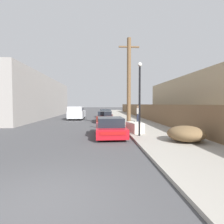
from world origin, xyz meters
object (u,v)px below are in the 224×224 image
discarded_fridge (135,127)px  brush_pile (186,134)px  car_parked_mid (105,117)px  street_lamp (140,93)px  pedestrian (138,113)px  utility_pole (129,82)px  car_parked_far (105,114)px  parked_sports_car_red (110,128)px  pickup_truck (77,113)px

discarded_fridge → brush_pile: bearing=-69.4°
discarded_fridge → car_parked_mid: (-1.89, 8.51, 0.15)m
street_lamp → brush_pile: size_ratio=2.29×
car_parked_mid → brush_pile: car_parked_mid is taller
discarded_fridge → pedestrian: pedestrian is taller
discarded_fridge → utility_pole: (0.07, 3.12, 3.61)m
street_lamp → brush_pile: 3.53m
car_parked_far → pedestrian: bearing=-66.4°
brush_pile → pedestrian: bearing=91.5°
parked_sports_car_red → pedestrian: (3.61, 8.35, 0.48)m
car_parked_mid → car_parked_far: (0.12, 6.59, 0.00)m
discarded_fridge → pickup_truck: (-5.74, 12.06, 0.44)m
parked_sports_car_red → street_lamp: bearing=-20.5°
car_parked_mid → brush_pile: bearing=-68.1°
parked_sports_car_red → street_lamp: street_lamp is taller
brush_pile → car_parked_mid: bearing=108.6°
discarded_fridge → pickup_truck: size_ratio=0.36×
car_parked_mid → street_lamp: 10.45m
utility_pole → brush_pile: 7.62m
car_parked_mid → street_lamp: (1.88, -10.05, 2.15)m
car_parked_far → pickup_truck: (-3.97, -3.05, 0.29)m
car_parked_mid → pedestrian: pedestrian is taller
street_lamp → parked_sports_car_red: bearing=160.8°
parked_sports_car_red → pickup_truck: pickup_truck is taller
pickup_truck → street_lamp: (5.73, -13.60, 1.86)m
car_parked_far → brush_pile: (3.86, -18.42, -0.07)m
pickup_truck → pedestrian: pedestrian is taller
parked_sports_car_red → pickup_truck: size_ratio=0.82×
street_lamp → pedestrian: bearing=78.6°
car_parked_mid → utility_pole: 6.70m
brush_pile → pickup_truck: bearing=117.0°
car_parked_mid → pedestrian: (3.70, -1.08, 0.44)m
utility_pole → pedestrian: size_ratio=4.31×
pickup_truck → street_lamp: bearing=112.4°
parked_sports_car_red → utility_pole: bearing=63.9°
pedestrian → brush_pile: bearing=-88.5°
car_parked_far → pickup_truck: size_ratio=0.88×
parked_sports_car_red → discarded_fridge: bearing=25.7°
discarded_fridge → utility_pole: utility_pole is taller
discarded_fridge → parked_sports_car_red: 2.02m
street_lamp → brush_pile: street_lamp is taller
parked_sports_car_red → street_lamp: size_ratio=0.95×
street_lamp → pedestrian: (1.82, 8.97, -1.70)m
utility_pole → brush_pile: bearing=-72.5°
pedestrian → pickup_truck: bearing=148.5°
pickup_truck → brush_pile: size_ratio=2.65×
street_lamp → car_parked_mid: bearing=100.6°
brush_pile → pedestrian: size_ratio=1.10×
brush_pile → utility_pole: bearing=107.5°
car_parked_mid → brush_pile: 12.48m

